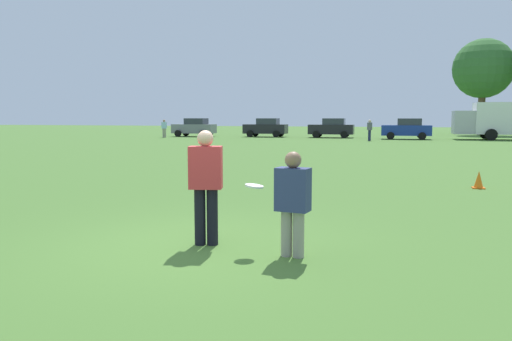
{
  "coord_description": "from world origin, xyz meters",
  "views": [
    {
      "loc": [
        3.03,
        -6.63,
        1.92
      ],
      "look_at": [
        0.59,
        1.18,
        1.04
      ],
      "focal_mm": 34.6,
      "sensor_mm": 36.0,
      "label": 1
    }
  ],
  "objects_px": {
    "frisbee": "(254,186)",
    "parked_car_mid_right": "(407,129)",
    "box_truck": "(509,119)",
    "bystander_far_jogger": "(164,127)",
    "traffic_cone": "(479,180)",
    "player_defender": "(293,199)",
    "bystander_sideline_watcher": "(370,129)",
    "parked_car_mid_left": "(266,127)",
    "player_thrower": "(206,181)",
    "parked_car_near_left": "(194,127)",
    "parked_car_center": "(332,128)"
  },
  "relations": [
    {
      "from": "player_thrower",
      "to": "parked_car_near_left",
      "type": "distance_m",
      "value": 42.47
    },
    {
      "from": "bystander_far_jogger",
      "to": "parked_car_mid_right",
      "type": "bearing_deg",
      "value": 7.65
    },
    {
      "from": "player_defender",
      "to": "player_thrower",
      "type": "bearing_deg",
      "value": 170.34
    },
    {
      "from": "parked_car_mid_right",
      "to": "frisbee",
      "type": "bearing_deg",
      "value": -92.71
    },
    {
      "from": "parked_car_mid_right",
      "to": "player_defender",
      "type": "bearing_deg",
      "value": -91.8
    },
    {
      "from": "player_defender",
      "to": "parked_car_near_left",
      "type": "xyz_separation_m",
      "value": [
        -19.11,
        38.83,
        0.11
      ]
    },
    {
      "from": "box_truck",
      "to": "bystander_far_jogger",
      "type": "height_order",
      "value": "box_truck"
    },
    {
      "from": "bystander_sideline_watcher",
      "to": "player_defender",
      "type": "bearing_deg",
      "value": -87.25
    },
    {
      "from": "box_truck",
      "to": "bystander_far_jogger",
      "type": "xyz_separation_m",
      "value": [
        -30.38,
        -4.27,
        -0.79
      ]
    },
    {
      "from": "frisbee",
      "to": "parked_car_near_left",
      "type": "bearing_deg",
      "value": 115.57
    },
    {
      "from": "bystander_sideline_watcher",
      "to": "box_truck",
      "type": "bearing_deg",
      "value": 24.4
    },
    {
      "from": "parked_car_mid_right",
      "to": "bystander_far_jogger",
      "type": "xyz_separation_m",
      "value": [
        -22.1,
        -2.97,
        0.03
      ]
    },
    {
      "from": "player_defender",
      "to": "box_truck",
      "type": "xyz_separation_m",
      "value": [
        9.51,
        40.06,
        0.94
      ]
    },
    {
      "from": "parked_car_mid_right",
      "to": "bystander_sideline_watcher",
      "type": "xyz_separation_m",
      "value": [
        -2.9,
        -3.77,
        0.05
      ]
    },
    {
      "from": "player_defender",
      "to": "parked_car_center",
      "type": "relative_size",
      "value": 0.34
    },
    {
      "from": "player_defender",
      "to": "box_truck",
      "type": "bearing_deg",
      "value": 76.64
    },
    {
      "from": "parked_car_center",
      "to": "parked_car_mid_right",
      "type": "xyz_separation_m",
      "value": [
        6.81,
        -1.51,
        0.0
      ]
    },
    {
      "from": "traffic_cone",
      "to": "bystander_sideline_watcher",
      "type": "xyz_separation_m",
      "value": [
        -5.01,
        27.05,
        0.75
      ]
    },
    {
      "from": "parked_car_mid_left",
      "to": "box_truck",
      "type": "height_order",
      "value": "box_truck"
    },
    {
      "from": "frisbee",
      "to": "parked_car_mid_right",
      "type": "height_order",
      "value": "parked_car_mid_right"
    },
    {
      "from": "traffic_cone",
      "to": "parked_car_mid_left",
      "type": "xyz_separation_m",
      "value": [
        -15.38,
        32.27,
        0.69
      ]
    },
    {
      "from": "player_defender",
      "to": "traffic_cone",
      "type": "distance_m",
      "value": 8.62
    },
    {
      "from": "parked_car_mid_left",
      "to": "bystander_sideline_watcher",
      "type": "relative_size",
      "value": 2.47
    },
    {
      "from": "traffic_cone",
      "to": "player_thrower",
      "type": "bearing_deg",
      "value": -121.52
    },
    {
      "from": "parked_car_center",
      "to": "parked_car_mid_right",
      "type": "height_order",
      "value": "same"
    },
    {
      "from": "traffic_cone",
      "to": "parked_car_mid_right",
      "type": "height_order",
      "value": "parked_car_mid_right"
    },
    {
      "from": "player_thrower",
      "to": "traffic_cone",
      "type": "height_order",
      "value": "player_thrower"
    },
    {
      "from": "parked_car_mid_right",
      "to": "bystander_far_jogger",
      "type": "bearing_deg",
      "value": -172.35
    },
    {
      "from": "frisbee",
      "to": "parked_car_mid_left",
      "type": "bearing_deg",
      "value": 105.96
    },
    {
      "from": "frisbee",
      "to": "box_truck",
      "type": "relative_size",
      "value": 0.03
    },
    {
      "from": "frisbee",
      "to": "bystander_sideline_watcher",
      "type": "height_order",
      "value": "bystander_sideline_watcher"
    },
    {
      "from": "parked_car_center",
      "to": "bystander_sideline_watcher",
      "type": "distance_m",
      "value": 6.57
    },
    {
      "from": "box_truck",
      "to": "bystander_sideline_watcher",
      "type": "bearing_deg",
      "value": -155.6
    },
    {
      "from": "parked_car_near_left",
      "to": "bystander_sideline_watcher",
      "type": "height_order",
      "value": "parked_car_near_left"
    },
    {
      "from": "parked_car_center",
      "to": "player_thrower",
      "type": "bearing_deg",
      "value": -84.01
    },
    {
      "from": "frisbee",
      "to": "parked_car_near_left",
      "type": "height_order",
      "value": "parked_car_near_left"
    },
    {
      "from": "traffic_cone",
      "to": "frisbee",
      "type": "bearing_deg",
      "value": -116.86
    },
    {
      "from": "parked_car_mid_right",
      "to": "traffic_cone",
      "type": "bearing_deg",
      "value": -86.09
    },
    {
      "from": "player_defender",
      "to": "parked_car_mid_right",
      "type": "height_order",
      "value": "parked_car_mid_right"
    },
    {
      "from": "player_thrower",
      "to": "parked_car_mid_left",
      "type": "xyz_separation_m",
      "value": [
        -10.66,
        39.96,
        -0.05
      ]
    },
    {
      "from": "player_thrower",
      "to": "bystander_far_jogger",
      "type": "bearing_deg",
      "value": 118.73
    },
    {
      "from": "box_truck",
      "to": "bystander_sideline_watcher",
      "type": "xyz_separation_m",
      "value": [
        -11.19,
        -5.08,
        -0.78
      ]
    },
    {
      "from": "bystander_sideline_watcher",
      "to": "bystander_far_jogger",
      "type": "height_order",
      "value": "bystander_sideline_watcher"
    },
    {
      "from": "parked_car_near_left",
      "to": "bystander_far_jogger",
      "type": "xyz_separation_m",
      "value": [
        -1.76,
        -3.05,
        0.03
      ]
    },
    {
      "from": "frisbee",
      "to": "parked_car_mid_left",
      "type": "height_order",
      "value": "parked_car_mid_left"
    },
    {
      "from": "player_thrower",
      "to": "box_truck",
      "type": "distance_m",
      "value": 41.29
    },
    {
      "from": "parked_car_center",
      "to": "bystander_sideline_watcher",
      "type": "xyz_separation_m",
      "value": [
        3.91,
        -5.28,
        0.05
      ]
    },
    {
      "from": "player_defender",
      "to": "traffic_cone",
      "type": "xyz_separation_m",
      "value": [
        3.33,
        7.93,
        -0.58
      ]
    },
    {
      "from": "parked_car_center",
      "to": "frisbee",
      "type": "bearing_deg",
      "value": -82.92
    },
    {
      "from": "parked_car_mid_right",
      "to": "bystander_sideline_watcher",
      "type": "bearing_deg",
      "value": -127.57
    }
  ]
}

